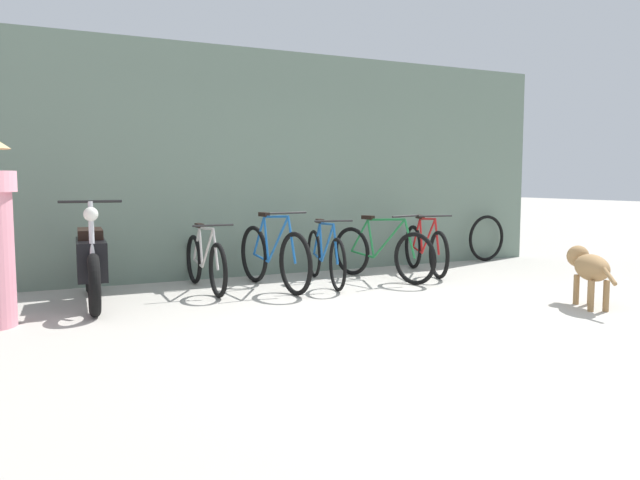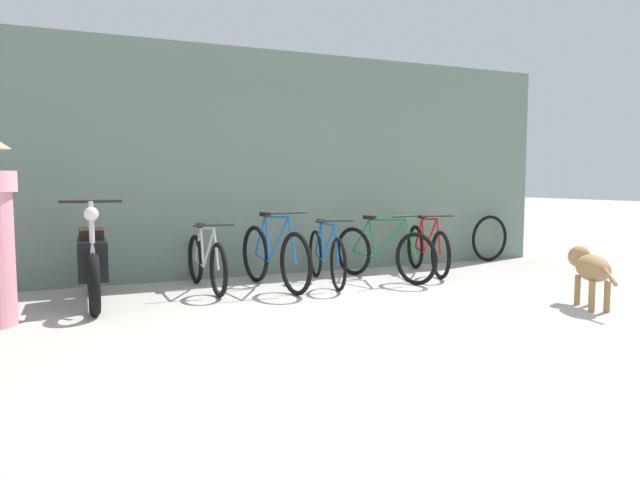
# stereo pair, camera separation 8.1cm
# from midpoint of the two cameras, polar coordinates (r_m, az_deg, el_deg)

# --- Properties ---
(ground_plane) EXTENTS (60.00, 60.00, 0.00)m
(ground_plane) POSITION_cam_midpoint_polar(r_m,az_deg,el_deg) (5.79, 10.44, -7.30)
(ground_plane) COLOR #ADA89E
(shop_wall_back) EXTENTS (8.15, 0.20, 2.98)m
(shop_wall_back) POSITION_cam_midpoint_polar(r_m,az_deg,el_deg) (8.60, -2.92, 6.94)
(shop_wall_back) COLOR slate
(shop_wall_back) RESTS_ON ground
(bicycle_0) EXTENTS (0.46, 1.63, 0.79)m
(bicycle_0) POSITION_cam_midpoint_polar(r_m,az_deg,el_deg) (7.34, -10.77, -2.03)
(bicycle_0) COLOR black
(bicycle_0) RESTS_ON ground
(bicycle_1) EXTENTS (0.46, 1.76, 0.92)m
(bicycle_1) POSITION_cam_midpoint_polar(r_m,az_deg,el_deg) (7.35, -4.61, -1.54)
(bicycle_1) COLOR black
(bicycle_1) RESTS_ON ground
(bicycle_2) EXTENTS (0.49, 1.69, 0.81)m
(bicycle_2) POSITION_cam_midpoint_polar(r_m,az_deg,el_deg) (7.67, 0.15, -1.50)
(bicycle_2) COLOR black
(bicycle_2) RESTS_ON ground
(bicycle_3) EXTENTS (0.60, 1.68, 0.84)m
(bicycle_3) POSITION_cam_midpoint_polar(r_m,az_deg,el_deg) (8.00, 5.35, -1.19)
(bicycle_3) COLOR black
(bicycle_3) RESTS_ON ground
(bicycle_4) EXTENTS (0.54, 1.56, 0.82)m
(bicycle_4) POSITION_cam_midpoint_polar(r_m,az_deg,el_deg) (8.63, 9.33, -0.82)
(bicycle_4) COLOR black
(bicycle_4) RESTS_ON ground
(motorcycle) EXTENTS (0.58, 1.87, 1.08)m
(motorcycle) POSITION_cam_midpoint_polar(r_m,az_deg,el_deg) (6.80, -20.49, -1.96)
(motorcycle) COLOR black
(motorcycle) RESTS_ON ground
(stray_dog) EXTENTS (0.56, 0.95, 0.59)m
(stray_dog) POSITION_cam_midpoint_polar(r_m,az_deg,el_deg) (6.82, 23.04, -2.28)
(stray_dog) COLOR #997247
(stray_dog) RESTS_ON ground
(spare_tire_left) EXTENTS (0.72, 0.10, 0.72)m
(spare_tire_left) POSITION_cam_midpoint_polar(r_m,az_deg,el_deg) (10.15, 14.75, 0.16)
(spare_tire_left) COLOR black
(spare_tire_left) RESTS_ON ground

